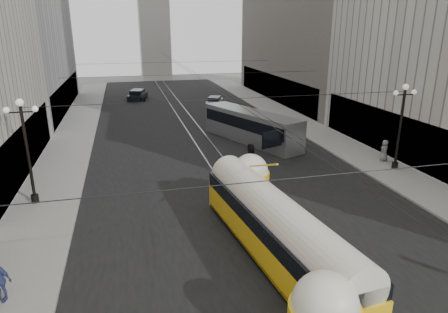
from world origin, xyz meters
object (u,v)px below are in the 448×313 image
city_bus (251,125)px  streetcar (275,227)px  pedestrian_crossing_b (338,291)px  pedestrian_sidewalk_right (384,150)px

city_bus → streetcar: bearing=-104.4°
streetcar → pedestrian_crossing_b: 4.34m
streetcar → pedestrian_sidewalk_right: size_ratio=8.51×
city_bus → pedestrian_crossing_b: 23.67m
city_bus → pedestrian_sidewalk_right: 11.88m
streetcar → pedestrian_crossing_b: (0.90, -4.19, -0.64)m
streetcar → pedestrian_sidewalk_right: (13.40, 10.85, -0.55)m
pedestrian_crossing_b → pedestrian_sidewalk_right: pedestrian_sidewalk_right is taller
streetcar → city_bus: bearing=75.6°
pedestrian_sidewalk_right → pedestrian_crossing_b: bearing=28.9°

